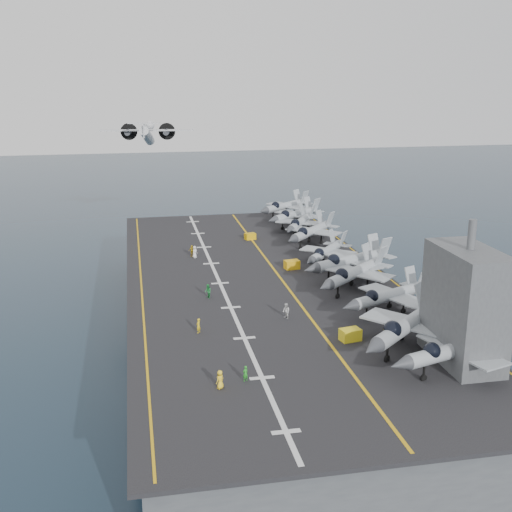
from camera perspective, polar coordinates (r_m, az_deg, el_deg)
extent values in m
plane|color=#142135|center=(95.99, 0.46, -8.13)|extent=(500.00, 500.00, 0.00)
cube|color=#56595E|center=(94.06, 0.47, -5.35)|extent=(36.00, 90.00, 10.00)
cube|color=black|center=(92.30, 0.47, -2.34)|extent=(38.00, 92.00, 0.40)
cube|color=gold|center=(92.85, 2.29, -2.10)|extent=(0.35, 90.00, 0.02)
cube|color=silver|center=(91.29, -3.22, -2.43)|extent=(0.50, 90.00, 0.02)
cube|color=gold|center=(90.57, -10.14, -2.81)|extent=(0.25, 90.00, 0.02)
cube|color=gold|center=(97.45, 11.20, -1.52)|extent=(0.25, 90.00, 0.02)
imported|color=yellow|center=(61.64, -3.21, -10.91)|extent=(1.32, 1.29, 1.85)
imported|color=yellow|center=(74.21, -5.14, -6.19)|extent=(1.17, 1.25, 1.74)
imported|color=green|center=(85.21, -4.29, -3.14)|extent=(1.00, 1.29, 1.91)
imported|color=yellow|center=(104.74, -5.72, 0.46)|extent=(1.36, 1.27, 1.89)
imported|color=white|center=(103.98, -5.47, 0.37)|extent=(1.38, 1.41, 1.97)
imported|color=#239324|center=(62.96, -0.96, -10.40)|extent=(1.16, 1.04, 1.61)
imported|color=silver|center=(78.11, 2.70, -4.91)|extent=(1.11, 1.35, 1.94)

